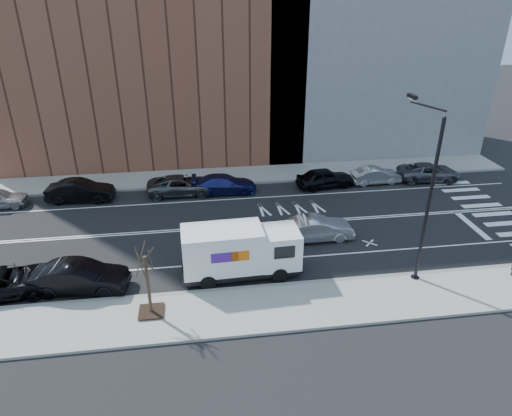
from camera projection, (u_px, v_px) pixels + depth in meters
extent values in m
plane|color=black|center=(266.00, 225.00, 30.52)|extent=(120.00, 120.00, 0.00)
cube|color=gray|center=(294.00, 306.00, 22.67)|extent=(44.00, 3.60, 0.15)
cube|color=gray|center=(249.00, 175.00, 38.31)|extent=(44.00, 3.60, 0.15)
cube|color=gray|center=(287.00, 285.00, 24.26)|extent=(44.00, 0.25, 0.17)
cube|color=gray|center=(252.00, 183.00, 36.70)|extent=(44.00, 0.25, 0.17)
cube|color=brown|center=(145.00, 30.00, 38.53)|extent=(26.00, 10.00, 22.00)
cube|color=slate|center=(374.00, 3.00, 40.15)|extent=(20.00, 10.00, 26.00)
cylinder|color=black|center=(428.00, 205.00, 22.84)|extent=(0.18, 0.18, 9.00)
cylinder|color=black|center=(415.00, 278.00, 24.78)|extent=(0.44, 0.44, 0.20)
sphere|color=black|center=(444.00, 118.00, 20.87)|extent=(0.20, 0.20, 0.20)
cylinder|color=black|center=(427.00, 106.00, 22.32)|extent=(0.11, 3.49, 0.48)
cube|color=black|center=(412.00, 96.00, 23.79)|extent=(0.25, 0.80, 0.18)
cube|color=#FFF2CC|center=(412.00, 98.00, 23.83)|extent=(0.18, 0.55, 0.03)
cube|color=black|center=(151.00, 311.00, 22.07)|extent=(1.20, 1.20, 0.04)
cylinder|color=#382B1E|center=(148.00, 285.00, 21.40)|extent=(0.16, 0.16, 3.20)
cylinder|color=#382B1E|center=(150.00, 260.00, 20.82)|extent=(0.06, 0.80, 1.44)
cylinder|color=#382B1E|center=(147.00, 257.00, 21.01)|extent=(0.81, 0.31, 1.19)
cylinder|color=#382B1E|center=(141.00, 259.00, 20.89)|extent=(0.58, 0.76, 1.50)
cylinder|color=#382B1E|center=(140.00, 262.00, 20.63)|extent=(0.47, 0.61, 1.37)
cylinder|color=#382B1E|center=(146.00, 263.00, 20.58)|extent=(0.72, 0.29, 1.13)
cube|color=black|center=(240.00, 268.00, 25.04)|extent=(6.36, 2.36, 0.30)
cube|color=white|center=(280.00, 247.00, 24.90)|extent=(2.11, 2.25, 2.03)
cube|color=black|center=(298.00, 240.00, 24.93)|extent=(0.13, 1.88, 0.96)
cube|color=black|center=(285.00, 252.00, 23.79)|extent=(1.12, 0.08, 0.71)
cube|color=black|center=(276.00, 232.00, 25.74)|extent=(1.12, 0.08, 0.71)
cube|color=black|center=(297.00, 261.00, 25.51)|extent=(0.23, 2.03, 0.35)
cube|color=white|center=(222.00, 249.00, 24.32)|extent=(4.34, 2.38, 2.33)
cube|color=#47198C|center=(225.00, 258.00, 23.25)|extent=(1.42, 0.07, 0.56)
cube|color=orange|center=(241.00, 256.00, 23.38)|extent=(0.91, 0.05, 0.56)
cube|color=#47198C|center=(220.00, 236.00, 25.25)|extent=(1.42, 0.07, 0.56)
cube|color=orange|center=(235.00, 235.00, 25.38)|extent=(0.91, 0.05, 0.56)
cylinder|color=black|center=(280.00, 275.00, 24.48)|extent=(0.86, 0.31, 0.85)
cylinder|color=black|center=(272.00, 255.00, 26.27)|extent=(0.86, 0.31, 0.85)
cylinder|color=black|center=(208.00, 282.00, 23.87)|extent=(0.86, 0.31, 0.85)
cylinder|color=black|center=(205.00, 262.00, 25.66)|extent=(0.86, 0.31, 0.85)
imported|color=black|center=(80.00, 191.00, 33.56)|extent=(4.90, 2.01, 1.58)
imported|color=#4A4E51|center=(181.00, 185.00, 34.69)|extent=(5.14, 2.38, 1.43)
imported|color=navy|center=(224.00, 184.00, 34.91)|extent=(4.93, 2.08, 1.42)
imported|color=black|center=(325.00, 178.00, 35.86)|extent=(4.71, 2.40, 1.54)
imported|color=#AEAEB3|center=(376.00, 175.00, 36.61)|extent=(4.09, 1.58, 1.33)
imported|color=#4F5156|center=(429.00, 172.00, 37.17)|extent=(5.21, 2.83, 1.39)
imported|color=silver|center=(317.00, 229.00, 28.46)|extent=(4.59, 1.70, 1.50)
imported|color=black|center=(80.00, 277.00, 23.62)|extent=(5.06, 2.28, 1.61)
imported|color=black|center=(4.00, 282.00, 23.38)|extent=(5.39, 3.01, 1.42)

